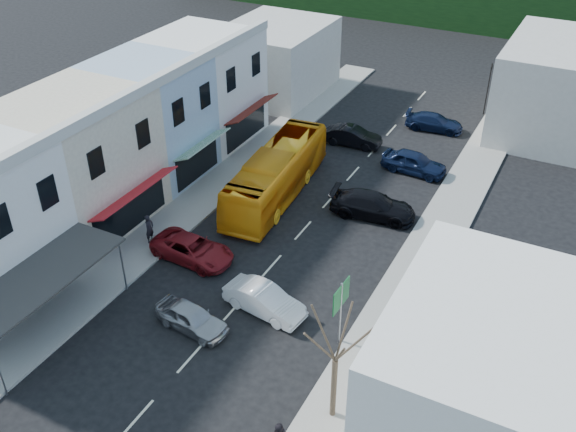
# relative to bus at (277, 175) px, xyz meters

# --- Properties ---
(ground) EXTENTS (120.00, 120.00, 0.00)m
(ground) POSITION_rel_bus_xyz_m (3.38, -10.92, -1.55)
(ground) COLOR black
(ground) RESTS_ON ground
(sidewalk_left) EXTENTS (3.00, 52.00, 0.15)m
(sidewalk_left) POSITION_rel_bus_xyz_m (-4.12, -0.92, -1.48)
(sidewalk_left) COLOR gray
(sidewalk_left) RESTS_ON ground
(sidewalk_right) EXTENTS (3.00, 52.00, 0.15)m
(sidewalk_right) POSITION_rel_bus_xyz_m (10.88, -0.92, -1.48)
(sidewalk_right) COLOR gray
(sidewalk_right) RESTS_ON ground
(shopfront_row) EXTENTS (8.25, 30.00, 8.00)m
(shopfront_row) POSITION_rel_bus_xyz_m (-9.12, -5.92, 2.45)
(shopfront_row) COLOR white
(shopfront_row) RESTS_ON ground
(right_building) EXTENTS (8.00, 9.00, 8.00)m
(right_building) POSITION_rel_bus_xyz_m (16.88, -14.92, 2.45)
(right_building) COLOR white
(right_building) RESTS_ON ground
(distant_block_left) EXTENTS (8.00, 10.00, 6.00)m
(distant_block_left) POSITION_rel_bus_xyz_m (-8.62, 16.08, 1.45)
(distant_block_left) COLOR #B7B2A8
(distant_block_left) RESTS_ON ground
(distant_block_right) EXTENTS (8.00, 12.00, 7.00)m
(distant_block_right) POSITION_rel_bus_xyz_m (14.38, 19.08, 1.95)
(distant_block_right) COLOR #B7B2A8
(distant_block_right) RESTS_ON ground
(bus) EXTENTS (3.56, 11.78, 3.10)m
(bus) POSITION_rel_bus_xyz_m (0.00, 0.00, 0.00)
(bus) COLOR #FFA114
(bus) RESTS_ON ground
(car_silver) EXTENTS (4.59, 2.33, 1.40)m
(car_silver) POSITION_rel_bus_xyz_m (2.29, -13.20, -0.85)
(car_silver) COLOR #A5A5AA
(car_silver) RESTS_ON ground
(car_white) EXTENTS (4.61, 2.39, 1.40)m
(car_white) POSITION_rel_bus_xyz_m (4.88, -10.46, -0.85)
(car_white) COLOR silver
(car_white) RESTS_ON ground
(car_red) EXTENTS (4.71, 2.18, 1.40)m
(car_red) POSITION_rel_bus_xyz_m (-0.93, -8.40, -0.85)
(car_red) COLOR maroon
(car_red) RESTS_ON ground
(car_black_near) EXTENTS (4.69, 2.38, 1.40)m
(car_black_near) POSITION_rel_bus_xyz_m (6.53, 0.56, -0.85)
(car_black_near) COLOR black
(car_black_near) RESTS_ON ground
(car_navy_mid) EXTENTS (4.51, 2.08, 1.40)m
(car_navy_mid) POSITION_rel_bus_xyz_m (7.06, 7.23, -0.85)
(car_navy_mid) COLOR black
(car_navy_mid) RESTS_ON ground
(car_black_far) EXTENTS (4.52, 2.12, 1.40)m
(car_black_far) POSITION_rel_bus_xyz_m (1.58, 9.22, -0.85)
(car_black_far) COLOR black
(car_black_far) RESTS_ON ground
(car_navy_far) EXTENTS (4.67, 2.30, 1.40)m
(car_navy_far) POSITION_rel_bus_xyz_m (6.32, 14.71, -0.85)
(car_navy_far) COLOR black
(car_navy_far) RESTS_ON ground
(pedestrian_left) EXTENTS (0.44, 0.62, 1.70)m
(pedestrian_left) POSITION_rel_bus_xyz_m (-4.01, -8.27, -0.55)
(pedestrian_left) COLOR black
(pedestrian_left) RESTS_ON sidewalk_left
(direction_sign) EXTENTS (0.33, 1.66, 3.65)m
(direction_sign) POSITION_rel_bus_xyz_m (9.18, -10.81, 0.28)
(direction_sign) COLOR #105324
(direction_sign) RESTS_ON ground
(street_tree) EXTENTS (2.16, 2.16, 6.63)m
(street_tree) POSITION_rel_bus_xyz_m (10.70, -15.00, 1.77)
(street_tree) COLOR #34291F
(street_tree) RESTS_ON ground
(traffic_signal) EXTENTS (0.52, 0.92, 4.40)m
(traffic_signal) POSITION_rel_bus_xyz_m (9.18, 19.61, 0.65)
(traffic_signal) COLOR black
(traffic_signal) RESTS_ON ground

